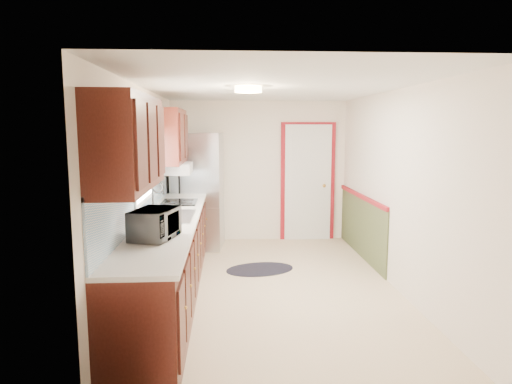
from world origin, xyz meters
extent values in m
cube|color=beige|center=(0.00, 0.00, 0.00)|extent=(3.20, 5.20, 0.12)
cube|color=white|center=(0.00, 0.00, 2.40)|extent=(3.20, 5.20, 0.12)
cube|color=white|center=(0.00, 2.50, 1.20)|extent=(3.20, 0.10, 2.40)
cube|color=white|center=(0.00, -2.50, 1.20)|extent=(3.20, 0.10, 2.40)
cube|color=white|center=(-1.50, 0.00, 1.20)|extent=(0.10, 5.20, 2.40)
cube|color=white|center=(1.50, 0.00, 1.20)|extent=(0.10, 5.20, 2.40)
cube|color=#3A120D|center=(-1.20, -0.30, 0.45)|extent=(0.60, 4.00, 0.90)
cube|color=silver|center=(-1.19, -0.30, 0.92)|extent=(0.63, 4.00, 0.04)
cube|color=#579DD3|center=(-1.49, -0.30, 1.22)|extent=(0.02, 4.00, 0.55)
cube|color=#3A120D|center=(-1.32, -1.60, 1.83)|extent=(0.35, 1.40, 0.75)
cube|color=#3A120D|center=(-1.32, 1.10, 1.83)|extent=(0.35, 1.20, 0.75)
cube|color=white|center=(-1.49, -0.20, 1.62)|extent=(0.02, 1.00, 0.90)
cube|color=orange|center=(-1.44, -0.20, 1.97)|extent=(0.05, 1.12, 0.24)
cube|color=#B7B7BC|center=(-1.19, -0.20, 0.95)|extent=(0.52, 0.82, 0.02)
cube|color=white|center=(-1.27, 1.15, 1.38)|extent=(0.45, 0.60, 0.15)
cube|color=maroon|center=(0.85, 2.47, 1.00)|extent=(0.94, 0.05, 2.08)
cube|color=white|center=(0.85, 2.44, 1.00)|extent=(0.80, 0.04, 2.00)
cube|color=#4B5630|center=(1.49, 1.35, 0.45)|extent=(0.02, 2.30, 0.90)
cube|color=maroon|center=(1.48, 1.35, 0.92)|extent=(0.04, 2.30, 0.06)
cylinder|color=#FFD88C|center=(-0.30, -0.20, 2.36)|extent=(0.30, 0.30, 0.06)
imported|color=white|center=(-1.20, -1.22, 1.11)|extent=(0.39, 0.54, 0.33)
cube|color=#B7B7BC|center=(-1.02, 2.05, 0.93)|extent=(0.84, 0.80, 1.86)
cylinder|color=black|center=(-1.28, 1.65, 0.84)|extent=(0.02, 0.02, 1.30)
ellipsoid|color=black|center=(-0.10, 0.75, 0.01)|extent=(1.06, 0.82, 0.01)
cube|color=black|center=(-1.19, 0.79, 0.95)|extent=(0.46, 0.55, 0.02)
camera|label=1|loc=(-0.53, -5.33, 1.94)|focal=32.00mm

